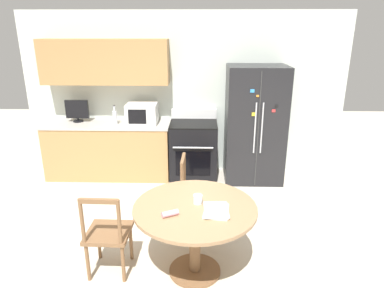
% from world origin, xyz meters
% --- Properties ---
extents(ground_plane, '(14.00, 14.00, 0.00)m').
position_xyz_m(ground_plane, '(0.00, 0.00, 0.00)').
color(ground_plane, beige).
extents(back_wall, '(5.20, 0.44, 2.60)m').
position_xyz_m(back_wall, '(-0.31, 2.59, 1.44)').
color(back_wall, silver).
rests_on(back_wall, ground_plane).
extents(kitchen_counter, '(2.00, 0.64, 0.90)m').
position_xyz_m(kitchen_counter, '(-1.21, 2.29, 0.45)').
color(kitchen_counter, '#AD7F4C').
rests_on(kitchen_counter, ground_plane).
extents(refrigerator, '(0.90, 0.71, 1.81)m').
position_xyz_m(refrigerator, '(1.12, 2.24, 0.91)').
color(refrigerator, black).
rests_on(refrigerator, ground_plane).
extents(oven_range, '(0.74, 0.68, 1.08)m').
position_xyz_m(oven_range, '(0.16, 2.26, 0.47)').
color(oven_range, black).
rests_on(oven_range, ground_plane).
extents(microwave, '(0.47, 0.40, 0.32)m').
position_xyz_m(microwave, '(-0.65, 2.29, 1.06)').
color(microwave, white).
rests_on(microwave, kitchen_counter).
extents(countertop_tv, '(0.36, 0.16, 0.35)m').
position_xyz_m(countertop_tv, '(-1.70, 2.36, 1.09)').
color(countertop_tv, black).
rests_on(countertop_tv, kitchen_counter).
extents(counter_bottle, '(0.07, 0.07, 0.30)m').
position_xyz_m(counter_bottle, '(-1.07, 2.23, 1.02)').
color(counter_bottle, silver).
rests_on(counter_bottle, kitchen_counter).
extents(dining_table, '(1.18, 1.18, 0.74)m').
position_xyz_m(dining_table, '(0.23, -0.07, 0.60)').
color(dining_table, '#997551').
rests_on(dining_table, ground_plane).
extents(dining_chair_left, '(0.43, 0.43, 0.90)m').
position_xyz_m(dining_chair_left, '(-0.62, -0.08, 0.43)').
color(dining_chair_left, brown).
rests_on(dining_chair_left, ground_plane).
extents(dining_chair_far, '(0.43, 0.43, 0.90)m').
position_xyz_m(dining_chair_far, '(0.23, 0.79, 0.43)').
color(dining_chair_far, brown).
rests_on(dining_chair_far, ground_plane).
extents(candle_glass, '(0.09, 0.09, 0.08)m').
position_xyz_m(candle_glass, '(0.26, -0.00, 0.78)').
color(candle_glass, silver).
rests_on(candle_glass, dining_table).
extents(folded_napkin, '(0.16, 0.11, 0.05)m').
position_xyz_m(folded_napkin, '(0.01, -0.25, 0.77)').
color(folded_napkin, pink).
rests_on(folded_napkin, dining_table).
extents(mail_stack, '(0.26, 0.33, 0.02)m').
position_xyz_m(mail_stack, '(0.42, -0.16, 0.76)').
color(mail_stack, white).
rests_on(mail_stack, dining_table).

